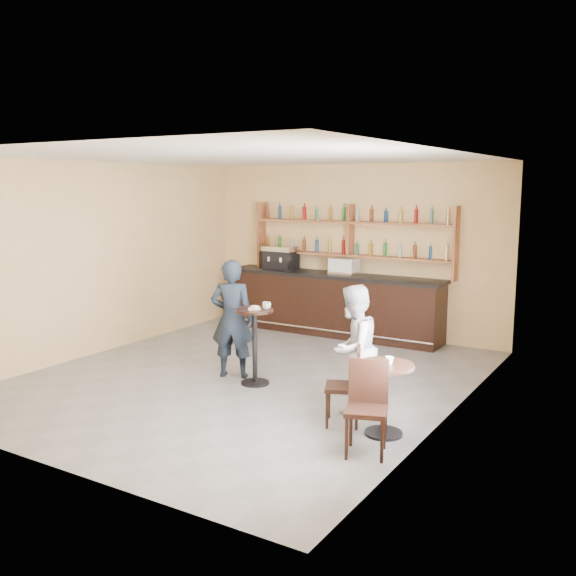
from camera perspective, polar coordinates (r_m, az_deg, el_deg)
The scene contains 23 objects.
floor at distance 9.55m, azimuth -3.56°, elevation -7.98°, with size 7.00×7.00×0.00m, color slate.
ceiling at distance 9.13m, azimuth -3.76°, elevation 11.57°, with size 7.00×7.00×0.00m, color white.
wall_back at distance 12.22m, azimuth 5.81°, elevation 3.43°, with size 7.00×7.00×0.00m, color #F0C888.
wall_front at distance 6.69m, azimuth -21.12°, elevation -1.92°, with size 7.00×7.00×0.00m, color #F0C888.
wall_left at distance 11.19m, azimuth -16.36°, elevation 2.57°, with size 7.00×7.00×0.00m, color #F0C888.
wall_right at distance 7.90m, azimuth 14.48°, elevation 0.03°, with size 7.00×7.00×0.00m, color #F0C888.
window_pane at distance 6.76m, azimuth 11.49°, elevation -0.52°, with size 2.00×2.00×0.00m, color white.
window_frame at distance 6.76m, azimuth 11.44°, elevation -0.51°, with size 0.04×1.70×2.10m, color black, non-canonical shape.
shelf_unit at distance 12.08m, azimuth 5.56°, elevation 4.37°, with size 4.00×0.26×1.40m, color brown, non-canonical shape.
liquor_bottles at distance 12.07m, azimuth 5.57°, elevation 5.17°, with size 3.68×0.10×1.00m, color #8C5919, non-canonical shape.
bar_counter at distance 12.16m, azimuth 4.01°, elevation -1.42°, with size 4.30×0.84×1.17m, color black, non-canonical shape.
espresso_machine at distance 12.61m, azimuth -0.68°, elevation 2.70°, with size 0.64×0.41×0.45m, color black, non-canonical shape.
pastry_case at distance 11.94m, azimuth 5.03°, elevation 1.93°, with size 0.50×0.40×0.30m, color silver, non-canonical shape.
pedestal_table at distance 9.13m, azimuth -2.97°, elevation -5.23°, with size 0.53×0.53×1.09m, color black, non-canonical shape.
napkin at distance 9.01m, azimuth -3.00°, elevation -1.86°, with size 0.18×0.18×0.00m, color white.
donut at distance 8.99m, azimuth -2.98°, elevation -1.72°, with size 0.13×0.13×0.05m, color #DF8D51.
cup_pedestal at distance 9.01m, azimuth -1.91°, elevation -1.56°, with size 0.12×0.12×0.10m, color white.
man_main at distance 9.43m, azimuth -4.99°, elevation -2.73°, with size 0.64×0.42×1.75m, color black.
cafe_table at distance 7.43m, azimuth 8.55°, elevation -9.77°, with size 0.66×0.66×0.83m, color black, non-canonical shape.
cup_cafe at distance 7.28m, azimuth 9.01°, elevation -6.40°, with size 0.10×0.10×0.09m, color white.
chair_west at distance 7.67m, azimuth 4.88°, elevation -8.68°, with size 0.40×0.40×0.93m, color black, non-canonical shape.
chair_south at distance 6.87m, azimuth 6.98°, elevation -10.67°, with size 0.43×0.43×0.99m, color black, non-canonical shape.
patron_second at distance 8.03m, azimuth 5.78°, elevation -5.40°, with size 0.78×0.61×1.60m, color #97969B.
Camera 1 is at (5.24, -7.47, 2.82)m, focal length 40.00 mm.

